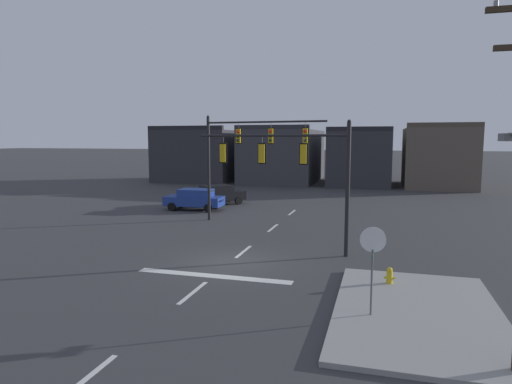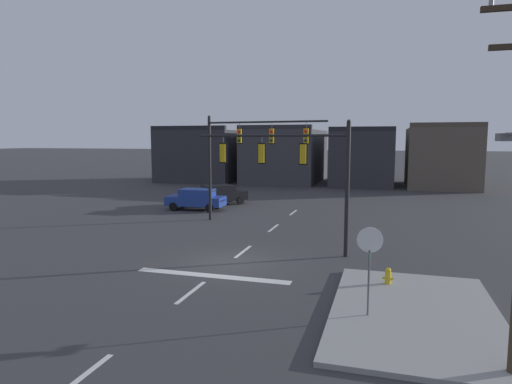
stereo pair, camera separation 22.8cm
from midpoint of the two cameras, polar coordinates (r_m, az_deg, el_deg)
ground_plane at (r=19.92m, az=-3.12°, el=-8.97°), size 400.00×400.00×0.00m
sidewalk_near_corner at (r=15.08m, az=20.01°, el=-14.34°), size 5.00×8.00×0.15m
stop_bar_paint at (r=18.12m, az=-5.26°, el=-10.58°), size 6.40×0.50×0.01m
lane_centreline at (r=21.75m, az=-1.35°, el=-7.60°), size 0.16×26.40×0.01m
signal_mast_near_side at (r=21.23m, az=5.22°, el=3.64°), size 7.55×0.92×6.27m
signal_mast_far_side at (r=28.63m, az=-1.17°, el=5.75°), size 8.00×1.09×6.94m
stop_sign at (r=13.74m, az=14.74°, el=-7.17°), size 0.76×0.64×2.83m
car_lot_nearside at (r=34.43m, az=-7.45°, el=-0.86°), size 4.51×2.04×1.61m
car_lot_middle at (r=37.04m, az=-4.51°, el=-0.29°), size 4.24×4.51×1.61m
fire_hydrant at (r=17.33m, az=16.83°, el=-10.55°), size 0.40×0.30×0.75m
building_row at (r=55.56m, az=7.28°, el=4.49°), size 37.25×13.73×7.07m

